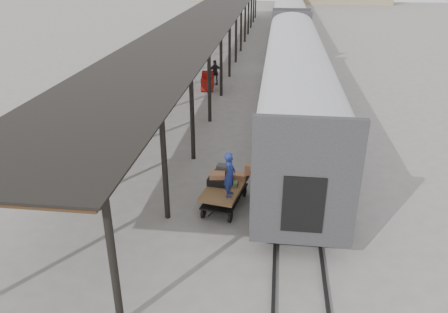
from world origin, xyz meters
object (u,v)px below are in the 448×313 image
Objects in this scene: luggage_tug at (207,82)px; pedestrian at (215,73)px; baggage_cart at (225,191)px; porter at (230,174)px.

pedestrian is (0.37, 1.29, 0.35)m from luggage_tug.
luggage_tug is (-3.05, 15.26, -0.10)m from baggage_cart.
luggage_tug is 0.80× the size of pedestrian.
luggage_tug is at bearing 111.93° from baggage_cart.
pedestrian is at bearing 68.48° from luggage_tug.
porter is (3.30, -15.91, 1.13)m from luggage_tug.
pedestrian is at bearing 109.84° from baggage_cart.
porter is (0.25, -0.65, 1.03)m from baggage_cart.
pedestrian is (-2.69, 16.55, 0.25)m from baggage_cart.
luggage_tug reaches higher than baggage_cart.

